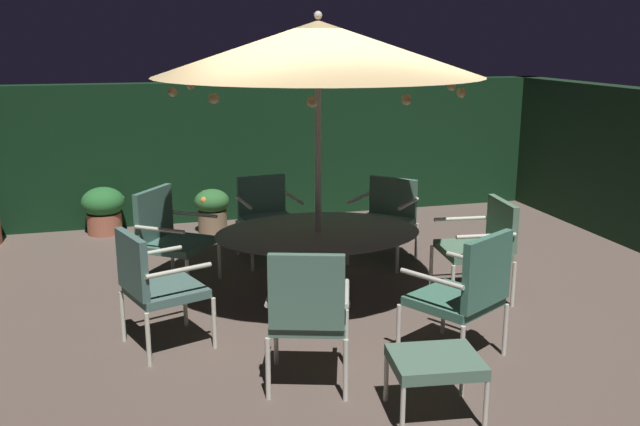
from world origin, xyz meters
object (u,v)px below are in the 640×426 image
at_px(patio_chair_east, 169,232).
at_px(patio_chair_southwest, 467,289).
at_px(potted_plant_left_far, 212,209).
at_px(patio_chair_northeast, 267,212).
at_px(patio_umbrella, 318,49).
at_px(patio_chair_south, 308,309).
at_px(patio_chair_southeast, 153,281).
at_px(patio_chair_north, 387,214).
at_px(patio_dining_table, 318,242).
at_px(potted_plant_back_right, 103,208).
at_px(patio_chair_west, 483,241).
at_px(ottoman_footrest, 435,364).

relative_size(patio_chair_east, patio_chair_southwest, 0.95).
bearing_deg(potted_plant_left_far, patio_chair_northeast, -68.97).
distance_m(patio_umbrella, patio_chair_south, 2.34).
distance_m(patio_umbrella, patio_chair_southeast, 2.37).
distance_m(patio_umbrella, patio_chair_north, 2.39).
height_order(patio_dining_table, patio_chair_east, patio_chair_east).
bearing_deg(patio_chair_south, patio_chair_southwest, 5.61).
xyz_separation_m(patio_dining_table, patio_chair_east, (-1.28, 0.93, -0.06)).
bearing_deg(potted_plant_back_right, patio_dining_table, -57.55).
distance_m(patio_chair_west, potted_plant_back_right, 4.82).
bearing_deg(patio_chair_southwest, patio_chair_southeast, 159.51).
bearing_deg(patio_umbrella, patio_chair_north, 46.07).
relative_size(patio_dining_table, patio_chair_southwest, 1.82).
bearing_deg(patio_chair_southwest, patio_chair_northeast, 108.00).
relative_size(patio_dining_table, patio_chair_west, 2.00).
xyz_separation_m(patio_chair_west, ottoman_footrest, (-1.34, -1.91, -0.18)).
relative_size(patio_chair_north, ottoman_footrest, 1.44).
bearing_deg(patio_umbrella, patio_chair_southwest, -60.32).
xyz_separation_m(patio_umbrella, patio_chair_northeast, (-0.17, 1.57, -1.80)).
relative_size(patio_chair_southeast, potted_plant_left_far, 1.75).
height_order(patio_chair_north, potted_plant_back_right, patio_chair_north).
bearing_deg(patio_umbrella, patio_chair_south, -107.75).
relative_size(patio_chair_northeast, patio_chair_south, 0.86).
xyz_separation_m(patio_umbrella, patio_chair_north, (1.09, 1.13, -1.80)).
bearing_deg(potted_plant_left_far, patio_chair_west, -53.22).
bearing_deg(potted_plant_left_far, potted_plant_back_right, 167.05).
bearing_deg(patio_chair_southeast, potted_plant_back_right, 97.52).
distance_m(patio_dining_table, patio_chair_south, 1.58).
distance_m(patio_chair_southeast, ottoman_footrest, 2.31).
distance_m(patio_chair_north, potted_plant_left_far, 2.41).
bearing_deg(patio_umbrella, patio_chair_west, -6.09).
height_order(patio_chair_northeast, patio_chair_east, patio_chair_east).
bearing_deg(patio_chair_southeast, patio_chair_south, -44.14).
distance_m(patio_chair_west, potted_plant_left_far, 3.70).
relative_size(patio_dining_table, patio_chair_northeast, 2.07).
height_order(ottoman_footrest, potted_plant_back_right, potted_plant_back_right).
distance_m(patio_chair_north, ottoman_footrest, 3.33).
distance_m(patio_dining_table, patio_chair_west, 1.58).
xyz_separation_m(patio_dining_table, patio_chair_west, (1.57, -0.17, -0.06)).
xyz_separation_m(patio_dining_table, patio_chair_south, (-0.48, -1.51, -0.01)).
height_order(patio_chair_north, patio_chair_east, patio_chair_east).
height_order(patio_chair_east, patio_chair_southeast, patio_chair_east).
xyz_separation_m(patio_dining_table, ottoman_footrest, (0.23, -2.08, -0.24)).
bearing_deg(patio_chair_northeast, potted_plant_left_far, 111.03).
relative_size(patio_chair_northeast, patio_chair_west, 0.97).
bearing_deg(ottoman_footrest, patio_umbrella, 96.22).
height_order(patio_umbrella, potted_plant_left_far, patio_umbrella).
xyz_separation_m(patio_chair_east, potted_plant_back_right, (-0.68, 2.16, -0.22)).
xyz_separation_m(patio_chair_northeast, potted_plant_left_far, (-0.47, 1.22, -0.22)).
relative_size(patio_umbrella, patio_chair_southwest, 2.75).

